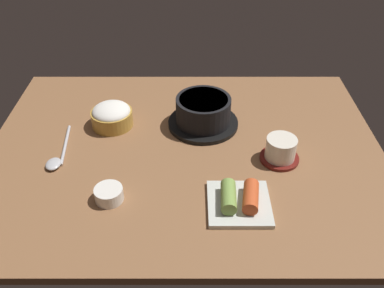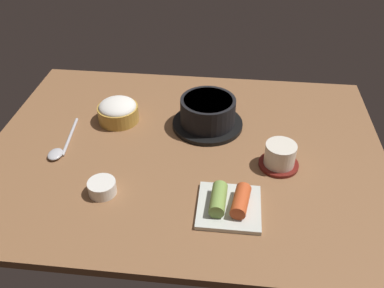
{
  "view_description": "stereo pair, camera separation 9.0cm",
  "coord_description": "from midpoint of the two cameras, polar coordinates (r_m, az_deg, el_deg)",
  "views": [
    {
      "loc": [
        1.81,
        -82.06,
        66.53
      ],
      "look_at": [
        2.0,
        -2.0,
        5.0
      ],
      "focal_mm": 38.52,
      "sensor_mm": 36.0,
      "label": 1
    },
    {
      "loc": [
        10.84,
        -81.57,
        66.53
      ],
      "look_at": [
        2.0,
        -2.0,
        5.0
      ],
      "focal_mm": 38.52,
      "sensor_mm": 36.0,
      "label": 2
    }
  ],
  "objects": [
    {
      "name": "dining_table",
      "position": [
        1.05,
        1.5,
        -1.08
      ],
      "size": [
        100.0,
        76.0,
        2.0
      ],
      "primitive_type": "cube",
      "color": "brown",
      "rests_on": "ground"
    },
    {
      "name": "stone_pot",
      "position": [
        1.1,
        4.54,
        4.2
      ],
      "size": [
        19.07,
        19.07,
        8.27
      ],
      "color": "black",
      "rests_on": "dining_table"
    },
    {
      "name": "rice_bowl",
      "position": [
        1.14,
        -8.0,
        4.53
      ],
      "size": [
        11.12,
        11.12,
        6.34
      ],
      "color": "#B78C38",
      "rests_on": "dining_table"
    },
    {
      "name": "tea_cup_with_saucer",
      "position": [
        1.0,
        14.61,
        -1.7
      ],
      "size": [
        9.58,
        9.58,
        6.22
      ],
      "color": "maroon",
      "rests_on": "dining_table"
    },
    {
      "name": "kimchi_plate",
      "position": [
        0.89,
        8.13,
        -8.26
      ],
      "size": [
        13.44,
        13.44,
        4.32
      ],
      "color": "silver",
      "rests_on": "dining_table"
    },
    {
      "name": "side_bowl_near",
      "position": [
        0.92,
        -9.63,
        -6.0
      ],
      "size": [
        6.25,
        6.25,
        3.07
      ],
      "color": "white",
      "rests_on": "dining_table"
    },
    {
      "name": "spoon",
      "position": [
        1.07,
        -15.51,
        -0.63
      ],
      "size": [
        3.96,
        18.36,
        1.35
      ],
      "color": "#B7B7BC",
      "rests_on": "dining_table"
    }
  ]
}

